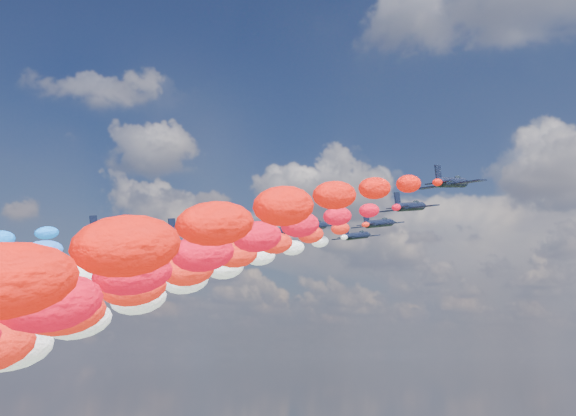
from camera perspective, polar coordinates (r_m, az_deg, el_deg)
The scene contains 12 objects.
jet_0 at distance 145.80m, azimuth -13.56°, elevation -1.49°, with size 9.78×13.12×2.89m, color black, non-canonical shape.
jet_1 at distance 145.61m, azimuth -7.71°, elevation -1.69°, with size 9.78×13.12×2.89m, color black, non-canonical shape.
jet_2 at distance 147.21m, azimuth -1.02°, elevation -1.90°, with size 9.78×13.12×2.89m, color black, non-canonical shape.
jet_3 at distance 140.00m, azimuth 1.96°, elevation -1.40°, with size 9.78×13.12×2.89m, color black, non-canonical shape.
jet_4 at distance 152.26m, azimuth 5.38°, elevation -2.16°, with size 9.78×13.12×2.89m, color black, non-canonical shape.
trail_4 at distance 96.31m, azimuth -13.80°, elevation -9.39°, with size 6.94×130.31×47.73m, color silver, non-canonical shape.
jet_5 at distance 138.30m, azimuth 7.08°, elevation -1.19°, with size 9.78×13.12×2.89m, color black, non-canonical shape.
trail_5 at distance 81.52m, azimuth -14.30°, elevation -9.06°, with size 6.94×130.31×47.73m, color red, non-canonical shape.
jet_6 at distance 123.45m, azimuth 9.47°, elevation 0.10°, with size 9.78×13.12×2.89m, color black, non-canonical shape.
trail_6 at distance 65.46m, azimuth -14.87°, elevation -8.56°, with size 6.94×130.31×47.73m, color red, non-canonical shape.
jet_7 at distance 107.42m, azimuth 12.60°, elevation 1.94°, with size 9.78×13.12×2.89m, color black, non-canonical shape.
trail_7 at distance 47.95m, azimuth -16.51°, elevation -7.58°, with size 6.94×130.31×47.73m, color red, non-canonical shape.
Camera 1 is at (71.71, -104.93, 70.87)m, focal length 45.79 mm.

